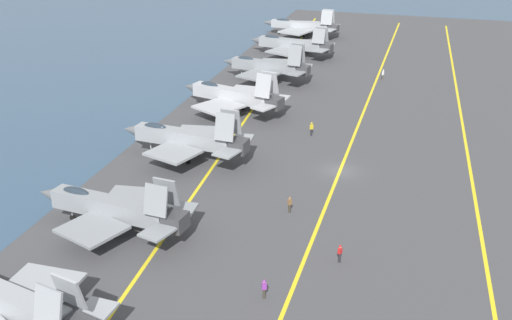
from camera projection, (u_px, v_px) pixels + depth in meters
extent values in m
plane|color=#334C66|center=(340.00, 174.00, 74.29)|extent=(2000.00, 2000.00, 0.00)
cube|color=#424244|center=(340.00, 172.00, 74.21)|extent=(190.05, 53.44, 0.40)
cube|color=yellow|center=(473.00, 186.00, 70.40)|extent=(170.86, 8.73, 0.01)
cube|color=yellow|center=(340.00, 170.00, 74.12)|extent=(171.04, 0.36, 0.01)
cube|color=yellow|center=(220.00, 156.00, 77.85)|extent=(170.75, 10.73, 0.01)
cube|color=#93999E|center=(2.00, 299.00, 47.09)|extent=(4.78, 12.60, 1.84)
cube|color=#93999E|center=(41.00, 285.00, 49.72)|extent=(4.68, 5.43, 0.28)
cube|color=#93999E|center=(48.00, 306.00, 42.64)|extent=(1.38, 2.50, 2.63)
cube|color=#93999E|center=(69.00, 291.00, 44.17)|extent=(1.38, 2.50, 2.63)
cube|color=#93999E|center=(95.00, 311.00, 45.77)|extent=(2.95, 2.55, 0.20)
cylinder|color=#B2B2B7|center=(32.00, 315.00, 48.26)|extent=(0.16, 0.16, 1.74)
cube|color=gray|center=(109.00, 207.00, 60.75)|extent=(3.25, 12.23, 1.80)
cone|color=#5B5E60|center=(49.00, 194.00, 63.27)|extent=(1.98, 2.48, 1.71)
cube|color=#38383A|center=(175.00, 221.00, 58.18)|extent=(2.29, 2.20, 1.53)
ellipsoid|color=#232D38|center=(76.00, 192.00, 61.72)|extent=(1.34, 3.04, 0.99)
cube|color=gray|center=(92.00, 229.00, 58.06)|extent=(6.34, 6.60, 0.28)
cube|color=gray|center=(132.00, 198.00, 63.62)|extent=(5.40, 5.78, 0.28)
cube|color=gray|center=(156.00, 200.00, 56.91)|extent=(1.16, 2.38, 2.83)
cube|color=gray|center=(167.00, 192.00, 58.50)|extent=(1.16, 2.38, 2.83)
cube|color=gray|center=(157.00, 232.00, 56.41)|extent=(3.35, 3.01, 0.20)
cube|color=gray|center=(183.00, 209.00, 60.29)|extent=(2.92, 2.44, 0.20)
cylinder|color=#B2B2B7|center=(72.00, 213.00, 63.03)|extent=(0.16, 0.16, 1.54)
cylinder|color=black|center=(73.00, 218.00, 63.22)|extent=(0.29, 0.62, 0.60)
cylinder|color=#B2B2B7|center=(114.00, 231.00, 59.92)|extent=(0.16, 0.16, 1.54)
cylinder|color=black|center=(114.00, 235.00, 60.11)|extent=(0.29, 0.62, 0.60)
cylinder|color=#B2B2B7|center=(129.00, 219.00, 62.05)|extent=(0.16, 0.16, 1.54)
cylinder|color=black|center=(129.00, 223.00, 62.24)|extent=(0.29, 0.62, 0.60)
cube|color=gray|center=(183.00, 138.00, 76.22)|extent=(2.92, 12.25, 1.81)
cone|color=#5B5E60|center=(132.00, 130.00, 78.57)|extent=(1.92, 2.45, 1.72)
cube|color=#38383A|center=(239.00, 146.00, 73.81)|extent=(2.25, 2.15, 1.54)
ellipsoid|color=#232D38|center=(155.00, 127.00, 77.10)|extent=(1.26, 3.03, 0.99)
cube|color=gray|center=(173.00, 153.00, 73.52)|extent=(6.23, 6.53, 0.28)
cube|color=gray|center=(198.00, 133.00, 79.11)|extent=(5.50, 5.91, 0.28)
cube|color=gray|center=(225.00, 127.00, 72.43)|extent=(1.18, 2.38, 3.16)
cube|color=gray|center=(231.00, 122.00, 74.04)|extent=(1.18, 2.38, 3.16)
cube|color=gray|center=(227.00, 153.00, 72.01)|extent=(3.31, 2.95, 0.20)
cube|color=gray|center=(243.00, 139.00, 75.93)|extent=(2.98, 2.52, 0.20)
cylinder|color=#B2B2B7|center=(151.00, 146.00, 78.45)|extent=(0.16, 0.16, 1.81)
cylinder|color=black|center=(151.00, 151.00, 78.69)|extent=(0.27, 0.62, 0.60)
cylinder|color=#B2B2B7|center=(188.00, 157.00, 75.46)|extent=(0.16, 0.16, 1.81)
cylinder|color=black|center=(188.00, 162.00, 75.70)|extent=(0.27, 0.62, 0.60)
cylinder|color=#B2B2B7|center=(198.00, 149.00, 77.61)|extent=(0.16, 0.16, 1.81)
cylinder|color=black|center=(198.00, 154.00, 77.86)|extent=(0.27, 0.62, 0.60)
cube|color=#A8AAAF|center=(231.00, 95.00, 92.04)|extent=(4.93, 12.27, 1.83)
cone|color=#5B5E60|center=(191.00, 87.00, 95.39)|extent=(2.28, 2.68, 1.74)
cube|color=#38383A|center=(275.00, 103.00, 88.61)|extent=(2.54, 2.46, 1.55)
ellipsoid|color=#232D38|center=(209.00, 85.00, 93.44)|extent=(1.74, 3.13, 1.00)
cube|color=#A8AAAF|center=(219.00, 106.00, 89.14)|extent=(7.52, 7.37, 0.28)
cube|color=#A8AAAF|center=(247.00, 92.00, 95.02)|extent=(5.77, 5.38, 0.28)
cube|color=#A8AAAF|center=(263.00, 86.00, 87.45)|extent=(1.55, 2.49, 3.21)
cube|color=#A8AAAF|center=(270.00, 82.00, 88.96)|extent=(1.55, 2.49, 3.21)
cube|color=#A8AAAF|center=(263.00, 107.00, 87.03)|extent=(3.51, 3.28, 0.20)
cube|color=#A8AAAF|center=(280.00, 98.00, 90.65)|extent=(2.99, 2.55, 0.20)
cylinder|color=#B2B2B7|center=(205.00, 101.00, 94.87)|extent=(0.16, 0.16, 1.56)
cylinder|color=black|center=(206.00, 104.00, 95.06)|extent=(0.37, 0.64, 0.60)
cylinder|color=#B2B2B7|center=(233.00, 110.00, 91.13)|extent=(0.16, 0.16, 1.56)
cylinder|color=black|center=(233.00, 113.00, 91.33)|extent=(0.37, 0.64, 0.60)
cylinder|color=#B2B2B7|center=(243.00, 105.00, 93.14)|extent=(0.16, 0.16, 1.56)
cylinder|color=black|center=(243.00, 108.00, 93.33)|extent=(0.37, 0.64, 0.60)
cube|color=gray|center=(265.00, 66.00, 105.42)|extent=(3.01, 11.42, 1.66)
cone|color=#5B5E60|center=(229.00, 62.00, 107.77)|extent=(1.82, 2.31, 1.57)
cube|color=#38383A|center=(303.00, 70.00, 103.02)|extent=(2.11, 2.05, 1.41)
ellipsoid|color=#232D38|center=(246.00, 59.00, 106.33)|extent=(1.24, 2.84, 0.91)
cube|color=gray|center=(258.00, 75.00, 102.39)|extent=(7.09, 6.61, 0.28)
cube|color=gray|center=(275.00, 64.00, 108.61)|extent=(6.28, 5.55, 0.28)
cube|color=gray|center=(295.00, 55.00, 101.72)|extent=(1.24, 2.24, 3.24)
cube|color=gray|center=(299.00, 53.00, 103.19)|extent=(1.24, 2.24, 3.24)
cube|color=gray|center=(296.00, 73.00, 101.30)|extent=(3.30, 2.86, 0.20)
cube|color=gray|center=(305.00, 66.00, 105.06)|extent=(2.91, 2.28, 0.20)
cylinder|color=#B2B2B7|center=(242.00, 73.00, 107.63)|extent=(0.16, 0.16, 1.88)
cylinder|color=black|center=(242.00, 77.00, 107.89)|extent=(0.29, 0.62, 0.60)
cylinder|color=#B2B2B7|center=(269.00, 79.00, 104.75)|extent=(0.16, 0.16, 1.88)
cylinder|color=black|center=(269.00, 82.00, 105.00)|extent=(0.29, 0.62, 0.60)
cylinder|color=#B2B2B7|center=(274.00, 75.00, 106.70)|extent=(0.16, 0.16, 1.88)
cylinder|color=black|center=(274.00, 79.00, 106.96)|extent=(0.29, 0.62, 0.60)
cube|color=gray|center=(290.00, 44.00, 120.95)|extent=(3.60, 12.39, 1.76)
cone|color=#5B5E60|center=(256.00, 40.00, 123.69)|extent=(2.01, 2.55, 1.67)
cube|color=#38383A|center=(327.00, 48.00, 118.16)|extent=(2.30, 2.27, 1.50)
ellipsoid|color=#232D38|center=(272.00, 38.00, 122.05)|extent=(1.41, 3.10, 0.97)
cube|color=gray|center=(285.00, 51.00, 118.07)|extent=(6.98, 6.96, 0.28)
cube|color=gray|center=(299.00, 43.00, 123.98)|extent=(5.81, 5.78, 0.28)
cube|color=gray|center=(319.00, 36.00, 117.00)|extent=(1.19, 2.42, 2.66)
cube|color=gray|center=(322.00, 34.00, 118.53)|extent=(1.19, 2.42, 2.66)
cube|color=gray|center=(320.00, 50.00, 116.45)|extent=(3.40, 3.10, 0.20)
cube|color=gray|center=(328.00, 45.00, 120.24)|extent=(2.85, 2.38, 0.20)
cylinder|color=#B2B2B7|center=(268.00, 50.00, 123.35)|extent=(0.16, 0.16, 1.43)
cylinder|color=black|center=(268.00, 52.00, 123.51)|extent=(0.31, 0.63, 0.60)
cylinder|color=#B2B2B7|center=(294.00, 54.00, 120.10)|extent=(0.16, 0.16, 1.43)
cylinder|color=black|center=(294.00, 56.00, 120.26)|extent=(0.31, 0.63, 0.60)
cylinder|color=#B2B2B7|center=(298.00, 51.00, 122.14)|extent=(0.16, 0.16, 1.43)
cylinder|color=black|center=(298.00, 53.00, 122.31)|extent=(0.31, 0.63, 0.60)
cube|color=#9EA3A8|center=(300.00, 25.00, 136.24)|extent=(2.75, 12.60, 1.52)
cone|color=#5B5E60|center=(268.00, 23.00, 138.71)|extent=(1.67, 2.50, 1.44)
cube|color=#38383A|center=(334.00, 28.00, 133.72)|extent=(1.94, 2.19, 1.29)
ellipsoid|color=#232D38|center=(283.00, 20.00, 137.24)|extent=(1.13, 3.11, 0.83)
cube|color=#9EA3A8|center=(296.00, 31.00, 133.13)|extent=(7.42, 7.10, 0.28)
cube|color=#9EA3A8|center=(307.00, 24.00, 139.47)|extent=(6.66, 6.21, 0.28)
cube|color=#9EA3A8|center=(327.00, 17.00, 132.60)|extent=(1.14, 2.44, 2.91)
cube|color=#9EA3A8|center=(329.00, 16.00, 133.95)|extent=(1.14, 2.44, 2.91)
cube|color=#9EA3A8|center=(328.00, 30.00, 132.06)|extent=(3.34, 3.04, 0.20)
cube|color=#9EA3A8|center=(334.00, 26.00, 135.73)|extent=(2.97, 2.57, 0.20)
cylinder|color=#B2B2B7|center=(279.00, 31.00, 138.43)|extent=(0.16, 0.16, 1.54)
cylinder|color=black|center=(279.00, 33.00, 138.62)|extent=(0.28, 0.62, 0.60)
cylinder|color=#B2B2B7|center=(304.00, 34.00, 135.52)|extent=(0.16, 0.16, 1.54)
cylinder|color=black|center=(304.00, 36.00, 135.71)|extent=(0.28, 0.62, 0.60)
cylinder|color=#B2B2B7|center=(307.00, 32.00, 137.33)|extent=(0.16, 0.16, 1.54)
cylinder|color=black|center=(307.00, 34.00, 137.52)|extent=(0.28, 0.62, 0.60)
cylinder|color=#383328|center=(264.00, 294.00, 51.45)|extent=(0.24, 0.24, 0.87)
cube|color=purple|center=(264.00, 286.00, 51.15)|extent=(0.41, 0.46, 0.59)
sphere|color=beige|center=(264.00, 282.00, 50.98)|extent=(0.22, 0.22, 0.22)
sphere|color=purple|center=(264.00, 281.00, 50.96)|extent=(0.24, 0.24, 0.24)
cylinder|color=#383328|center=(290.00, 209.00, 64.68)|extent=(0.24, 0.24, 0.88)
cube|color=brown|center=(290.00, 202.00, 64.38)|extent=(0.46, 0.44, 0.60)
sphere|color=beige|center=(290.00, 198.00, 64.21)|extent=(0.22, 0.22, 0.22)
sphere|color=brown|center=(290.00, 198.00, 64.18)|extent=(0.24, 0.24, 0.24)
cylinder|color=#232328|center=(311.00, 132.00, 83.97)|extent=(0.24, 0.24, 0.93)
cube|color=yellow|center=(312.00, 127.00, 83.66)|extent=(0.46, 0.43, 0.62)
sphere|color=#9E7051|center=(312.00, 124.00, 83.48)|extent=(0.22, 0.22, 0.22)
sphere|color=yellow|center=(312.00, 123.00, 83.46)|extent=(0.24, 0.24, 0.24)
cylinder|color=#232328|center=(340.00, 258.00, 56.30)|extent=(0.24, 0.24, 0.89)
cube|color=red|center=(340.00, 251.00, 56.02)|extent=(0.45, 0.39, 0.52)
sphere|color=beige|center=(340.00, 247.00, 55.86)|extent=(0.22, 0.22, 0.22)
sphere|color=red|center=(340.00, 246.00, 55.84)|extent=(0.24, 0.24, 0.24)
cylinder|color=#4C473D|center=(383.00, 78.00, 107.02)|extent=(0.24, 0.24, 0.91)
cube|color=white|center=(383.00, 73.00, 106.71)|extent=(0.43, 0.35, 0.60)
sphere|color=beige|center=(383.00, 71.00, 106.54)|extent=(0.22, 0.22, 0.22)
sphere|color=white|center=(383.00, 70.00, 106.51)|extent=(0.24, 0.24, 0.24)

